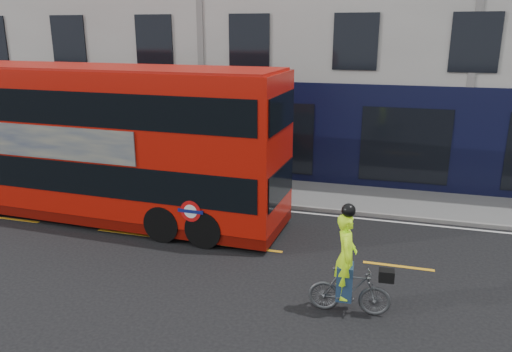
% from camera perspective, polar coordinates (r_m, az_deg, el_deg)
% --- Properties ---
extents(ground, '(120.00, 120.00, 0.00)m').
position_cam_1_polar(ground, '(14.56, -17.75, -8.43)').
color(ground, black).
rests_on(ground, ground).
extents(pavement, '(60.00, 3.00, 0.12)m').
position_cam_1_polar(pavement, '(19.87, -7.50, -0.90)').
color(pavement, slate).
rests_on(pavement, ground).
extents(kerb, '(60.00, 0.12, 0.13)m').
position_cam_1_polar(kerb, '(18.57, -9.33, -2.21)').
color(kerb, gray).
rests_on(kerb, ground).
extents(road_edge_line, '(58.00, 0.10, 0.01)m').
position_cam_1_polar(road_edge_line, '(18.33, -9.71, -2.67)').
color(road_edge_line, silver).
rests_on(road_edge_line, ground).
extents(lane_dashes, '(58.00, 0.12, 0.01)m').
position_cam_1_polar(lane_dashes, '(15.71, -14.75, -6.30)').
color(lane_dashes, orange).
rests_on(lane_dashes, ground).
extents(bus, '(12.16, 3.21, 4.86)m').
position_cam_1_polar(bus, '(16.59, -17.42, 3.72)').
color(bus, '#B61107').
rests_on(bus, ground).
extents(cyclist, '(1.80, 0.71, 2.50)m').
position_cam_1_polar(cyclist, '(11.03, 10.51, -11.27)').
color(cyclist, '#4B4F51').
rests_on(cyclist, ground).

